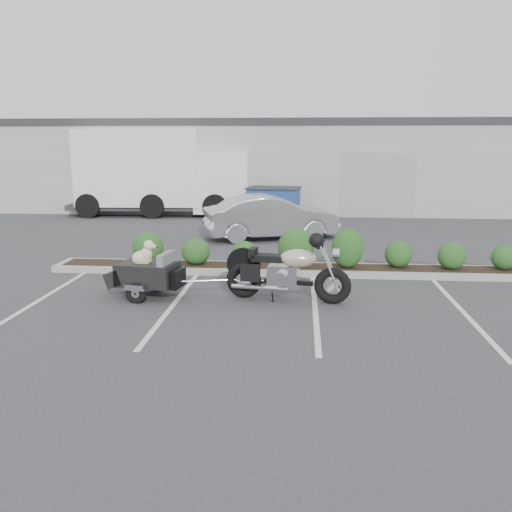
# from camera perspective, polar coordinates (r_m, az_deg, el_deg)

# --- Properties ---
(ground) EXTENTS (90.00, 90.00, 0.00)m
(ground) POSITION_cam_1_polar(r_m,az_deg,el_deg) (10.86, -0.19, -4.41)
(ground) COLOR #38383A
(ground) RESTS_ON ground
(planter_kerb) EXTENTS (12.00, 1.00, 0.15)m
(planter_kerb) POSITION_cam_1_polar(r_m,az_deg,el_deg) (12.93, 5.08, -1.44)
(planter_kerb) COLOR #9E9E93
(planter_kerb) RESTS_ON ground
(building) EXTENTS (26.00, 10.00, 4.00)m
(building) POSITION_cam_1_polar(r_m,az_deg,el_deg) (27.42, 2.94, 9.73)
(building) COLOR #9EA099
(building) RESTS_ON ground
(motorcycle) EXTENTS (2.48, 0.98, 1.43)m
(motorcycle) POSITION_cam_1_polar(r_m,az_deg,el_deg) (10.53, 3.26, -1.74)
(motorcycle) COLOR black
(motorcycle) RESTS_ON ground
(pet_trailer) EXTENTS (2.01, 1.14, 1.18)m
(pet_trailer) POSITION_cam_1_polar(r_m,az_deg,el_deg) (11.00, -11.39, -1.75)
(pet_trailer) COLOR black
(pet_trailer) RESTS_ON ground
(sedan) EXTENTS (4.49, 2.78, 1.40)m
(sedan) POSITION_cam_1_polar(r_m,az_deg,el_deg) (17.31, 1.62, 4.11)
(sedan) COLOR #B8B8C0
(sedan) RESTS_ON ground
(dumpster) EXTENTS (2.18, 1.64, 1.32)m
(dumpster) POSITION_cam_1_polar(r_m,az_deg,el_deg) (21.29, 1.87, 5.51)
(dumpster) COLOR navy
(dumpster) RESTS_ON ground
(delivery_truck) EXTENTS (7.83, 3.03, 3.53)m
(delivery_truck) POSITION_cam_1_polar(r_m,az_deg,el_deg) (23.48, -9.84, 8.46)
(delivery_truck) COLOR white
(delivery_truck) RESTS_ON ground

